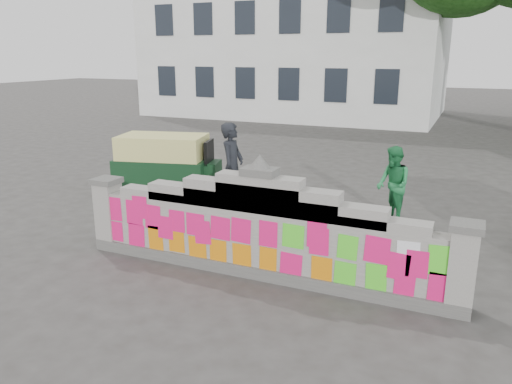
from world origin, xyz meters
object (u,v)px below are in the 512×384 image
Objects in this scene: cyclist_rider at (232,179)px; pedestrian at (393,184)px; cyclist_bike at (233,196)px; rickshaw_left at (166,163)px.

cyclist_rider reaches higher than pedestrian.
cyclist_bike is 1.12× the size of cyclist_rider.
pedestrian reaches higher than cyclist_bike.
cyclist_rider is at bearing -41.28° from rickshaw_left.
rickshaw_left is at bearing 57.41° from cyclist_rider.
cyclist_bike is at bearing -0.00° from cyclist_rider.
rickshaw_left is at bearing 57.41° from cyclist_bike.
cyclist_rider is (0.00, 0.00, 0.39)m from cyclist_bike.
cyclist_rider is 2.89m from rickshaw_left.
cyclist_rider is 1.16× the size of pedestrian.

